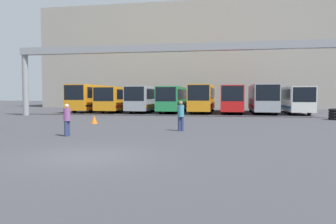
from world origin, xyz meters
The scene contains 15 objects.
ground_plane centered at (0.00, 0.00, 0.00)m, with size 200.00×200.00×0.00m, color #38383D.
building_backdrop centered at (0.00, 47.24, 8.48)m, with size 53.48×12.00×16.95m.
overhead_gantry centered at (0.00, 20.33, 5.91)m, with size 32.44×0.80×6.94m.
bus_slot_0 centered at (-12.28, 29.19, 1.92)m, with size 2.58×10.79×3.34m.
bus_slot_1 centered at (-8.77, 29.58, 1.76)m, with size 2.57×11.56×3.06m.
bus_slot_2 centered at (-5.26, 29.33, 1.80)m, with size 2.48×11.06×3.13m.
bus_slot_3 centered at (-1.75, 28.93, 1.77)m, with size 2.44×10.27×3.07m.
bus_slot_4 centered at (1.75, 29.80, 1.88)m, with size 2.50×12.00×3.27m.
bus_slot_5 centered at (5.26, 29.37, 1.82)m, with size 2.44×11.15×3.16m.
bus_slot_6 centered at (8.77, 28.82, 1.88)m, with size 2.61×10.05×3.27m.
bus_slot_7 centered at (12.28, 29.35, 1.74)m, with size 2.44×11.10×3.00m.
pedestrian_far_center centered at (-3.36, 5.02, 0.88)m, with size 0.35×0.35×1.66m.
pedestrian_near_left centered at (2.06, 8.46, 0.94)m, with size 0.37×0.37×1.76m.
traffic_cone centered at (-4.96, 12.27, 0.30)m, with size 0.48×0.48×0.60m.
tire_stack centered at (13.78, 19.35, 0.48)m, with size 1.04×1.04×0.96m.
Camera 1 is at (4.74, -10.54, 2.12)m, focal length 35.00 mm.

